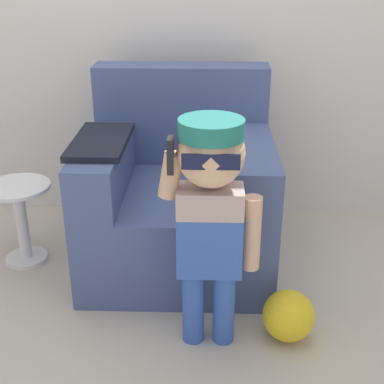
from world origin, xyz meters
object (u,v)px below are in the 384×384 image
object	(u,v)px
armchair	(179,196)
person_child	(211,202)
toy_ball	(288,316)
side_table	(21,215)

from	to	relation	value
armchair	person_child	world-z (taller)	person_child
armchair	person_child	bearing A→B (deg)	-76.71
armchair	toy_ball	world-z (taller)	armchair
armchair	toy_ball	distance (m)	0.86
toy_ball	person_child	bearing A→B (deg)	-176.02
toy_ball	armchair	bearing A→B (deg)	126.79
side_table	toy_ball	distance (m)	1.44
person_child	side_table	distance (m)	1.21
person_child	toy_ball	distance (m)	0.63
person_child	armchair	bearing A→B (deg)	103.29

